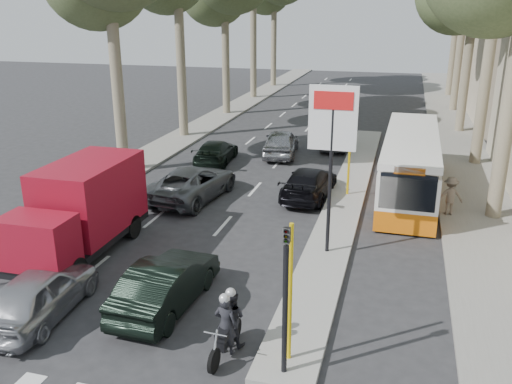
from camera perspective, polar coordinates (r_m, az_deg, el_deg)
ground at (r=14.80m, az=-8.43°, el=-13.20°), size 120.00×120.00×0.00m
sidewalk_right at (r=37.34m, az=20.21°, el=5.73°), size 3.20×70.00×0.12m
median_left at (r=42.30m, az=-3.23°, el=8.29°), size 2.40×64.00×0.12m
traffic_island at (r=23.78m, az=9.57°, el=-0.37°), size 1.50×26.00×0.16m
billboard at (r=17.02m, az=7.97°, el=4.73°), size 1.50×12.10×5.60m
traffic_light_island at (r=11.42m, az=3.14°, el=-8.95°), size 0.16×0.41×3.60m
silver_hatchback at (r=15.54m, az=-21.83°, el=-9.91°), size 1.87×4.10×1.36m
dark_hatchback at (r=15.12m, az=-9.40°, el=-9.50°), size 1.65×4.26×1.38m
queue_car_a at (r=23.30m, az=-6.67°, el=0.97°), size 2.93×5.27×1.40m
queue_car_b at (r=23.42m, az=5.60°, el=0.97°), size 2.07×4.55×1.29m
queue_car_c at (r=30.01m, az=2.63°, el=5.22°), size 2.24×4.51×1.48m
queue_car_d at (r=32.03m, az=8.18°, el=5.82°), size 1.90×4.28×1.36m
queue_car_e at (r=28.65m, az=-4.24°, el=4.24°), size 2.00×4.25×1.20m
red_truck at (r=18.62m, az=-17.83°, el=-1.61°), size 2.20×5.64×3.00m
city_bus at (r=24.55m, az=15.89°, el=3.01°), size 2.35×10.15×2.67m
motorcycle at (r=13.17m, az=-2.94°, el=-13.61°), size 0.71×1.92×1.63m
pedestrian_far at (r=22.30m, az=19.75°, el=-0.38°), size 1.04×0.57×1.53m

